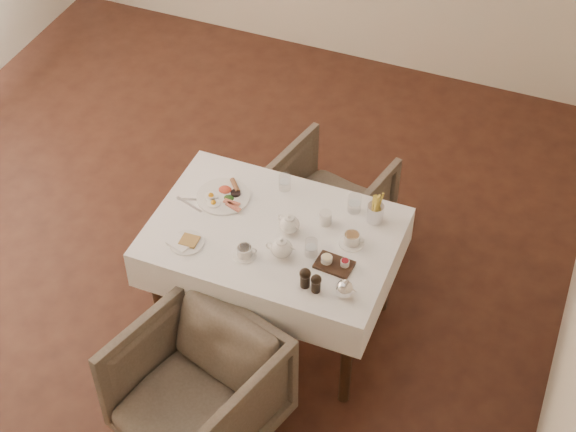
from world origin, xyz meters
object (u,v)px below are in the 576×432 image
(armchair_near, at_px, (198,389))
(table, at_px, (274,246))
(breakfast_plate, at_px, (224,196))
(armchair_far, at_px, (328,201))
(teapot_centre, at_px, (289,223))

(armchair_near, bearing_deg, table, 100.45)
(table, relative_size, breakfast_plate, 4.41)
(table, distance_m, armchair_far, 0.84)
(breakfast_plate, bearing_deg, armchair_near, -91.39)
(table, height_order, armchair_near, table)
(table, bearing_deg, armchair_near, -96.68)
(armchair_far, height_order, breakfast_plate, breakfast_plate)
(teapot_centre, bearing_deg, breakfast_plate, -172.26)
(breakfast_plate, bearing_deg, armchair_far, 41.79)
(table, height_order, breakfast_plate, breakfast_plate)
(armchair_near, relative_size, breakfast_plate, 2.51)
(armchair_far, distance_m, breakfast_plate, 0.88)
(armchair_far, xyz_separation_m, breakfast_plate, (-0.38, -0.63, 0.47))
(armchair_far, xyz_separation_m, teapot_centre, (0.04, -0.74, 0.52))
(table, bearing_deg, armchair_far, 87.18)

